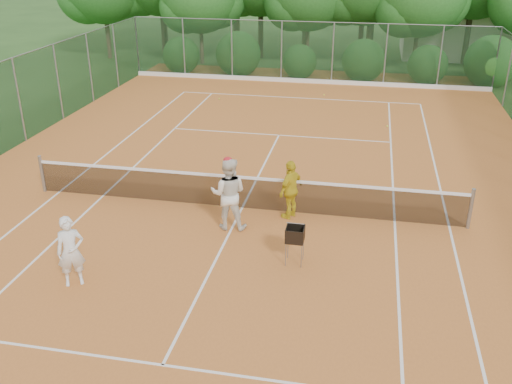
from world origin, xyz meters
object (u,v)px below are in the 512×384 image
player_center_grp (228,193)px  ball_hopper (295,235)px  player_white (71,251)px  player_yellow (291,189)px

player_center_grp → ball_hopper: player_center_grp is taller
ball_hopper → player_white: bearing=-148.7°
player_yellow → ball_hopper: player_yellow is taller
player_yellow → ball_hopper: size_ratio=1.75×
player_yellow → player_white: bearing=-18.7°
player_center_grp → player_yellow: 1.72m
player_yellow → ball_hopper: bearing=37.0°
player_white → player_center_grp: player_center_grp is taller
ball_hopper → player_center_grp: bearing=153.2°
player_center_grp → ball_hopper: bearing=-36.8°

